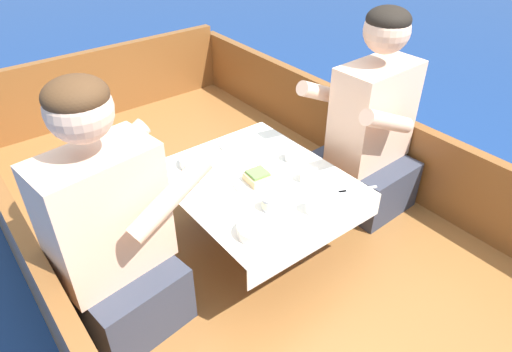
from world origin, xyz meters
TOP-DOWN VIEW (x-y plane):
  - ground_plane at (0.00, 0.00)m, footprint 60.00×60.00m
  - boat_deck at (0.00, 0.00)m, footprint 1.84×3.36m
  - gunwale_port at (-0.89, 0.00)m, footprint 0.06×3.36m
  - gunwale_starboard at (0.89, 0.00)m, footprint 0.06×3.36m
  - bow_coaming at (0.00, 1.65)m, footprint 1.72×0.06m
  - cockpit_table at (0.00, -0.05)m, footprint 0.69×0.79m
  - person_port at (-0.64, -0.04)m, footprint 0.56×0.50m
  - person_starboard at (0.64, -0.12)m, footprint 0.53×0.45m
  - plate_sandwich at (-0.01, -0.07)m, footprint 0.21×0.21m
  - plate_bread at (0.12, 0.23)m, footprint 0.20×0.20m
  - sandwich at (-0.01, -0.07)m, footprint 0.10×0.10m
  - bowl_port_near at (-0.21, -0.32)m, footprint 0.14×0.14m
  - bowl_starboard_near at (-0.14, 0.21)m, footprint 0.15×0.15m
  - coffee_cup_port at (0.23, -0.03)m, footprint 0.09×0.07m
  - coffee_cup_starboard at (0.05, -0.36)m, footprint 0.10×0.07m
  - coffee_cup_center at (0.17, -0.19)m, footprint 0.09×0.06m
  - tin_can at (-0.08, -0.24)m, footprint 0.07×0.07m
  - utensil_knife_port at (-0.21, 0.08)m, footprint 0.14×0.12m
  - utensil_fork_port at (0.27, -0.36)m, footprint 0.16×0.09m
  - utensil_spoon_center at (0.22, 0.20)m, footprint 0.11×0.15m

SIDE VIEW (x-z plane):
  - ground_plane at x=0.00m, z-range 0.00..0.00m
  - boat_deck at x=0.00m, z-range 0.00..0.35m
  - gunwale_port at x=-0.89m, z-range 0.35..0.75m
  - gunwale_starboard at x=0.89m, z-range 0.35..0.75m
  - bow_coaming at x=0.00m, z-range 0.35..0.81m
  - cockpit_table at x=0.00m, z-range 0.49..0.86m
  - utensil_knife_port at x=-0.21m, z-range 0.71..0.72m
  - utensil_fork_port at x=0.27m, z-range 0.71..0.72m
  - utensil_spoon_center at x=0.22m, z-range 0.71..0.72m
  - plate_sandwich at x=-0.01m, z-range 0.71..0.72m
  - plate_bread at x=0.12m, z-range 0.71..0.72m
  - bowl_port_near at x=-0.21m, z-range 0.72..0.76m
  - bowl_starboard_near at x=-0.14m, z-range 0.72..0.76m
  - tin_can at x=-0.08m, z-range 0.71..0.77m
  - coffee_cup_port at x=0.23m, z-range 0.71..0.77m
  - coffee_cup_center at x=0.17m, z-range 0.71..0.77m
  - coffee_cup_starboard at x=0.05m, z-range 0.71..0.78m
  - sandwich at x=-0.01m, z-range 0.72..0.77m
  - person_port at x=-0.64m, z-range 0.25..1.25m
  - person_starboard at x=0.64m, z-range 0.25..1.25m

